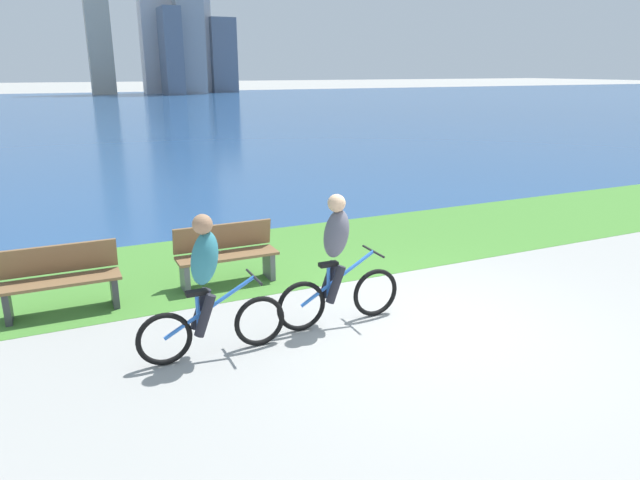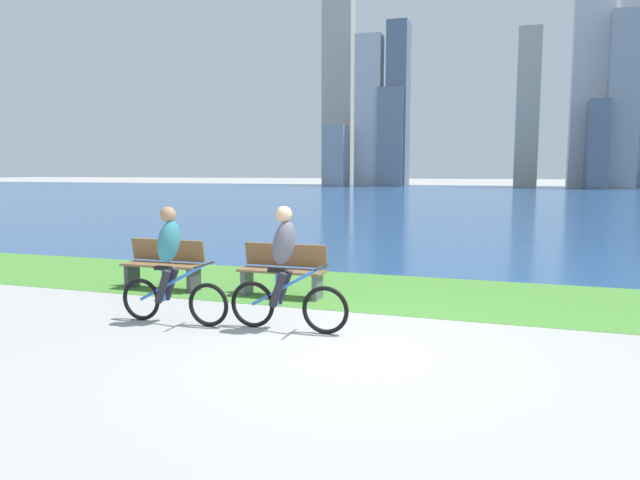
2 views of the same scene
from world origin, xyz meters
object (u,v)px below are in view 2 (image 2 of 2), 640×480
at_px(bench_near_path, 283,270).
at_px(cyclist_trailing, 170,265).
at_px(cyclist_lead, 285,269).
at_px(bench_far_along_path, 164,264).

bearing_deg(bench_near_path, cyclist_trailing, -110.72).
bearing_deg(cyclist_trailing, cyclist_lead, 5.45).
xyz_separation_m(cyclist_lead, bench_near_path, (-0.86, 2.00, -0.39)).
distance_m(cyclist_lead, cyclist_trailing, 1.68).
distance_m(cyclist_lead, bench_near_path, 2.21).
distance_m(bench_near_path, bench_far_along_path, 2.29).
height_order(bench_near_path, bench_far_along_path, same).
height_order(cyclist_trailing, bench_near_path, cyclist_trailing).
relative_size(cyclist_lead, bench_far_along_path, 1.13).
bearing_deg(cyclist_trailing, bench_far_along_path, 125.76).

